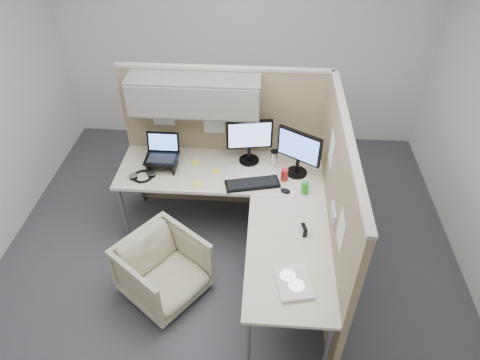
# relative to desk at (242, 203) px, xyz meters

# --- Properties ---
(ground) EXTENTS (4.50, 4.50, 0.00)m
(ground) POSITION_rel_desk_xyz_m (-0.12, -0.13, -0.69)
(ground) COLOR #3D3C42
(ground) RESTS_ON ground
(partition_back) EXTENTS (2.00, 0.36, 1.63)m
(partition_back) POSITION_rel_desk_xyz_m (-0.34, 0.70, 0.41)
(partition_back) COLOR #9A8965
(partition_back) RESTS_ON ground
(partition_right) EXTENTS (0.07, 2.03, 1.63)m
(partition_right) POSITION_rel_desk_xyz_m (0.78, -0.19, 0.13)
(partition_right) COLOR #9A8965
(partition_right) RESTS_ON ground
(desk) EXTENTS (2.00, 1.98, 0.73)m
(desk) POSITION_rel_desk_xyz_m (0.00, 0.00, 0.00)
(desk) COLOR beige
(desk) RESTS_ON ground
(office_chair) EXTENTS (0.87, 0.87, 0.66)m
(office_chair) POSITION_rel_desk_xyz_m (-0.65, -0.49, -0.36)
(office_chair) COLOR #BFBB98
(office_chair) RESTS_ON ground
(monitor_left) EXTENTS (0.44, 0.20, 0.47)m
(monitor_left) POSITION_rel_desk_xyz_m (0.03, 0.57, 0.32)
(monitor_left) COLOR black
(monitor_left) RESTS_ON desk
(monitor_right) EXTENTS (0.39, 0.26, 0.47)m
(monitor_right) POSITION_rel_desk_xyz_m (0.50, 0.41, 0.32)
(monitor_right) COLOR black
(monitor_right) RESTS_ON desk
(laptop_station) EXTENTS (0.31, 0.27, 0.33)m
(laptop_station) POSITION_rel_desk_xyz_m (-0.80, 0.42, 0.17)
(laptop_station) COLOR black
(laptop_station) RESTS_ON desk
(keyboard) EXTENTS (0.53, 0.28, 0.02)m
(keyboard) POSITION_rel_desk_xyz_m (0.08, 0.21, 0.05)
(keyboard) COLOR black
(keyboard) RESTS_ON desk
(mouse) EXTENTS (0.11, 0.09, 0.03)m
(mouse) POSITION_rel_desk_xyz_m (0.39, 0.13, 0.06)
(mouse) COLOR black
(mouse) RESTS_ON desk
(travel_mug) EXTENTS (0.08, 0.08, 0.16)m
(travel_mug) POSITION_rel_desk_xyz_m (0.28, 0.53, 0.12)
(travel_mug) COLOR silver
(travel_mug) RESTS_ON desk
(soda_can_green) EXTENTS (0.07, 0.07, 0.12)m
(soda_can_green) POSITION_rel_desk_xyz_m (0.56, 0.13, 0.10)
(soda_can_green) COLOR #268C1E
(soda_can_green) RESTS_ON desk
(soda_can_silver) EXTENTS (0.07, 0.07, 0.12)m
(soda_can_silver) POSITION_rel_desk_xyz_m (0.38, 0.30, 0.10)
(soda_can_silver) COLOR #B21E1E
(soda_can_silver) RESTS_ON desk
(sticky_note_b) EXTENTS (0.10, 0.10, 0.01)m
(sticky_note_b) POSITION_rel_desk_xyz_m (-0.13, 0.17, 0.05)
(sticky_note_b) COLOR #F6F240
(sticky_note_b) RESTS_ON desk
(sticky_note_c) EXTENTS (0.10, 0.10, 0.01)m
(sticky_note_c) POSITION_rel_desk_xyz_m (-0.50, 0.51, 0.05)
(sticky_note_c) COLOR #F6F240
(sticky_note_c) RESTS_ON desk
(sticky_note_d) EXTENTS (0.08, 0.08, 0.01)m
(sticky_note_d) POSITION_rel_desk_xyz_m (-0.27, 0.38, 0.05)
(sticky_note_d) COLOR #F6F240
(sticky_note_d) RESTS_ON desk
(sticky_note_a) EXTENTS (0.08, 0.08, 0.01)m
(sticky_note_a) POSITION_rel_desk_xyz_m (-0.43, 0.18, 0.05)
(sticky_note_a) COLOR #F6F240
(sticky_note_a) RESTS_ON desk
(headphones) EXTENTS (0.24, 0.24, 0.03)m
(headphones) POSITION_rel_desk_xyz_m (-0.96, 0.24, 0.06)
(headphones) COLOR black
(headphones) RESTS_ON desk
(paper_stack) EXTENTS (0.30, 0.35, 0.03)m
(paper_stack) POSITION_rel_desk_xyz_m (0.44, -0.89, 0.06)
(paper_stack) COLOR white
(paper_stack) RESTS_ON desk
(desk_clock) EXTENTS (0.05, 0.09, 0.09)m
(desk_clock) POSITION_rel_desk_xyz_m (0.53, -0.38, 0.09)
(desk_clock) COLOR black
(desk_clock) RESTS_ON desk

